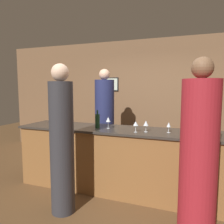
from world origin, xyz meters
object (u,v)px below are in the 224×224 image
Objects in this scene: guest_1 at (62,144)px; wine_bottle_0 at (97,121)px; bartender at (105,124)px; guest_0 at (198,161)px.

guest_1 is 0.82m from wine_bottle_0.
bartender is 1.03× the size of guest_1.
guest_0 is 1.72m from wine_bottle_0.
wine_bottle_0 is (0.15, 0.78, 0.20)m from guest_1.
guest_0 is (1.74, -1.67, -0.03)m from bartender.
guest_0 is at bearing -0.78° from guest_1.
guest_0 is 1.66m from guest_1.
guest_1 is 6.77× the size of wine_bottle_0.
bartender is at bearing 92.69° from guest_1.
bartender is 7.00× the size of wine_bottle_0.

